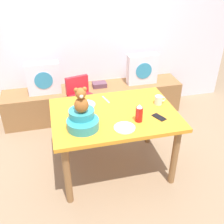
{
  "coord_description": "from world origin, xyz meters",
  "views": [
    {
      "loc": [
        -0.57,
        -2.22,
        2.14
      ],
      "look_at": [
        0.0,
        0.1,
        0.69
      ],
      "focal_mm": 42.27,
      "sensor_mm": 36.0,
      "label": 1
    }
  ],
  "objects_px": {
    "dining_table": "(114,121)",
    "pillow_floral_left": "(44,78)",
    "coffee_mug": "(159,100)",
    "pillow_floral_right": "(142,69)",
    "teddy_bear": "(81,101)",
    "ketchup_bottle": "(139,113)",
    "highchair": "(81,99)",
    "infant_seat_teal": "(82,120)",
    "dinner_plate_far": "(86,105)",
    "cell_phone": "(159,117)",
    "book_stack": "(99,85)",
    "dinner_plate_near": "(125,128)"
  },
  "relations": [
    {
      "from": "cell_phone",
      "to": "ketchup_bottle",
      "type": "bearing_deg",
      "value": 159.44
    },
    {
      "from": "teddy_bear",
      "to": "ketchup_bottle",
      "type": "relative_size",
      "value": 1.35
    },
    {
      "from": "infant_seat_teal",
      "to": "pillow_floral_left",
      "type": "bearing_deg",
      "value": 104.13
    },
    {
      "from": "ketchup_bottle",
      "to": "coffee_mug",
      "type": "distance_m",
      "value": 0.42
    },
    {
      "from": "coffee_mug",
      "to": "teddy_bear",
      "type": "bearing_deg",
      "value": -164.41
    },
    {
      "from": "pillow_floral_right",
      "to": "teddy_bear",
      "type": "relative_size",
      "value": 1.76
    },
    {
      "from": "pillow_floral_left",
      "to": "dinner_plate_far",
      "type": "height_order",
      "value": "pillow_floral_left"
    },
    {
      "from": "pillow_floral_right",
      "to": "infant_seat_teal",
      "type": "bearing_deg",
      "value": -128.15
    },
    {
      "from": "dinner_plate_near",
      "to": "cell_phone",
      "type": "bearing_deg",
      "value": 14.38
    },
    {
      "from": "pillow_floral_right",
      "to": "cell_phone",
      "type": "height_order",
      "value": "pillow_floral_right"
    },
    {
      "from": "dinner_plate_near",
      "to": "dinner_plate_far",
      "type": "height_order",
      "value": "same"
    },
    {
      "from": "coffee_mug",
      "to": "pillow_floral_right",
      "type": "bearing_deg",
      "value": 79.31
    },
    {
      "from": "coffee_mug",
      "to": "cell_phone",
      "type": "bearing_deg",
      "value": -111.23
    },
    {
      "from": "pillow_floral_left",
      "to": "dinner_plate_far",
      "type": "relative_size",
      "value": 2.2
    },
    {
      "from": "book_stack",
      "to": "ketchup_bottle",
      "type": "relative_size",
      "value": 1.08
    },
    {
      "from": "teddy_bear",
      "to": "dinner_plate_near",
      "type": "xyz_separation_m",
      "value": [
        0.37,
        -0.12,
        -0.27
      ]
    },
    {
      "from": "pillow_floral_left",
      "to": "dinner_plate_near",
      "type": "relative_size",
      "value": 2.2
    },
    {
      "from": "coffee_mug",
      "to": "dinner_plate_near",
      "type": "height_order",
      "value": "coffee_mug"
    },
    {
      "from": "book_stack",
      "to": "coffee_mug",
      "type": "height_order",
      "value": "coffee_mug"
    },
    {
      "from": "dining_table",
      "to": "teddy_bear",
      "type": "bearing_deg",
      "value": -153.42
    },
    {
      "from": "infant_seat_teal",
      "to": "dinner_plate_near",
      "type": "relative_size",
      "value": 1.65
    },
    {
      "from": "dining_table",
      "to": "book_stack",
      "type": "bearing_deg",
      "value": 86.11
    },
    {
      "from": "book_stack",
      "to": "ketchup_bottle",
      "type": "xyz_separation_m",
      "value": [
        0.11,
        -1.41,
        0.33
      ]
    },
    {
      "from": "book_stack",
      "to": "infant_seat_teal",
      "type": "height_order",
      "value": "infant_seat_teal"
    },
    {
      "from": "pillow_floral_left",
      "to": "pillow_floral_right",
      "type": "distance_m",
      "value": 1.41
    },
    {
      "from": "pillow_floral_right",
      "to": "teddy_bear",
      "type": "bearing_deg",
      "value": -128.14
    },
    {
      "from": "ketchup_bottle",
      "to": "dinner_plate_far",
      "type": "xyz_separation_m",
      "value": [
        -0.45,
        0.43,
        -0.08
      ]
    },
    {
      "from": "cell_phone",
      "to": "highchair",
      "type": "bearing_deg",
      "value": 100.47
    },
    {
      "from": "dining_table",
      "to": "infant_seat_teal",
      "type": "height_order",
      "value": "infant_seat_teal"
    },
    {
      "from": "highchair",
      "to": "coffee_mug",
      "type": "distance_m",
      "value": 1.07
    },
    {
      "from": "book_stack",
      "to": "teddy_bear",
      "type": "bearing_deg",
      "value": -107.31
    },
    {
      "from": "highchair",
      "to": "teddy_bear",
      "type": "height_order",
      "value": "teddy_bear"
    },
    {
      "from": "infant_seat_teal",
      "to": "dinner_plate_far",
      "type": "bearing_deg",
      "value": 77.04
    },
    {
      "from": "dining_table",
      "to": "teddy_bear",
      "type": "distance_m",
      "value": 0.55
    },
    {
      "from": "ketchup_bottle",
      "to": "book_stack",
      "type": "bearing_deg",
      "value": 94.48
    },
    {
      "from": "infant_seat_teal",
      "to": "dinner_plate_far",
      "type": "distance_m",
      "value": 0.42
    },
    {
      "from": "pillow_floral_right",
      "to": "coffee_mug",
      "type": "distance_m",
      "value": 1.15
    },
    {
      "from": "pillow_floral_right",
      "to": "dining_table",
      "type": "distance_m",
      "value": 1.39
    },
    {
      "from": "highchair",
      "to": "dinner_plate_far",
      "type": "bearing_deg",
      "value": -91.28
    },
    {
      "from": "highchair",
      "to": "infant_seat_teal",
      "type": "height_order",
      "value": "infant_seat_teal"
    },
    {
      "from": "book_stack",
      "to": "highchair",
      "type": "relative_size",
      "value": 0.25
    },
    {
      "from": "coffee_mug",
      "to": "cell_phone",
      "type": "xyz_separation_m",
      "value": [
        -0.1,
        -0.26,
        -0.04
      ]
    },
    {
      "from": "dining_table",
      "to": "pillow_floral_left",
      "type": "bearing_deg",
      "value": 120.21
    },
    {
      "from": "infant_seat_teal",
      "to": "cell_phone",
      "type": "distance_m",
      "value": 0.76
    },
    {
      "from": "infant_seat_teal",
      "to": "teddy_bear",
      "type": "relative_size",
      "value": 1.32
    },
    {
      "from": "coffee_mug",
      "to": "pillow_floral_left",
      "type": "bearing_deg",
      "value": 136.91
    },
    {
      "from": "dining_table",
      "to": "cell_phone",
      "type": "relative_size",
      "value": 8.85
    },
    {
      "from": "pillow_floral_left",
      "to": "highchair",
      "type": "xyz_separation_m",
      "value": [
        0.45,
        -0.42,
        -0.16
      ]
    },
    {
      "from": "dinner_plate_far",
      "to": "dining_table",
      "type": "bearing_deg",
      "value": -41.4
    },
    {
      "from": "ketchup_bottle",
      "to": "dinner_plate_near",
      "type": "bearing_deg",
      "value": -152.69
    }
  ]
}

